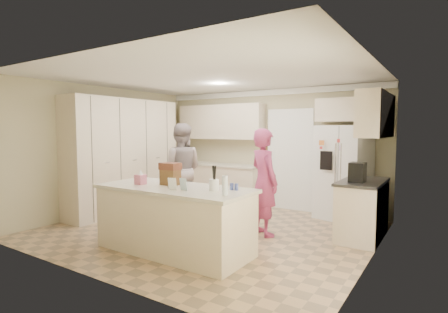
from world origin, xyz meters
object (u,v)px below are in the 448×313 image
Objects in this scene: refrigerator at (343,173)px; teen_girl at (264,182)px; coffee_maker at (357,172)px; tissue_box at (140,179)px; utensil_crock at (214,185)px; dollhouse_body at (170,177)px; island_base at (174,221)px; teen_boy at (181,169)px.

refrigerator is 1.03× the size of teen_girl.
coffee_maker is 3.28m from tissue_box.
dollhouse_body is at bearing 176.42° from utensil_crock.
utensil_crock reaches higher than island_base.
dollhouse_body is at bearing -104.68° from refrigerator.
teen_boy is 1.06× the size of teen_girl.
tissue_box is at bearing -169.70° from island_base.
tissue_box is at bearing -108.45° from refrigerator.
refrigerator reaches higher than tissue_box.
utensil_crock is at bearing 7.13° from tissue_box.
coffee_maker is 2.84m from dollhouse_body.
teen_boy is (-1.30, 1.69, 0.48)m from island_base.
utensil_crock is (-0.88, -3.07, 0.10)m from refrigerator.
coffee_maker reaches higher than utensil_crock.
teen_girl reaches higher than island_base.
teen_boy is (-0.75, 1.79, -0.07)m from tissue_box.
tissue_box reaches higher than island_base.
refrigerator is 6.92× the size of dollhouse_body.
refrigerator reaches higher than coffee_maker.
island_base is at bearing 94.98° from teen_boy.
dollhouse_body reaches higher than utensil_crock.
utensil_crock is at bearing 4.40° from island_base.
teen_boy is at bearing 127.48° from island_base.
teen_girl is at bearing 63.36° from island_base.
teen_girl is (0.71, 1.41, 0.43)m from island_base.
utensil_crock is 1.36m from teen_girl.
refrigerator reaches higher than island_base.
dollhouse_body is at bearing 26.57° from tissue_box.
teen_girl is (1.26, 1.51, -0.12)m from tissue_box.
tissue_box is (-1.20, -0.15, -0.00)m from utensil_crock.
dollhouse_body is at bearing 146.31° from island_base.
teen_girl reaches higher than coffee_maker.
utensil_crock is 0.80m from dollhouse_body.
dollhouse_body is (-2.20, -1.80, -0.03)m from coffee_maker.
dollhouse_body is (-0.80, 0.05, 0.04)m from utensil_crock.
island_base is 14.67× the size of utensil_crock.
refrigerator is 1.90m from teen_girl.
coffee_maker reaches higher than tissue_box.
teen_boy reaches higher than teen_girl.
teen_girl is at bearing 87.64° from utensil_crock.
refrigerator is 12.86× the size of tissue_box.
tissue_box is 1.94m from teen_boy.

